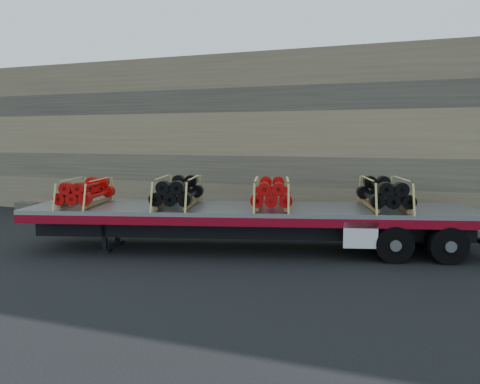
# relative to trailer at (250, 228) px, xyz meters

# --- Properties ---
(ground) EXTENTS (120.00, 120.00, 0.00)m
(ground) POSITION_rel_trailer_xyz_m (-0.05, -0.50, -0.70)
(ground) COLOR black
(ground) RESTS_ON ground
(rock_wall) EXTENTS (44.00, 3.00, 7.00)m
(rock_wall) POSITION_rel_trailer_xyz_m (-0.05, 6.00, 2.80)
(rock_wall) COLOR #7A6B54
(rock_wall) RESTS_ON ground
(trailer) EXTENTS (14.16, 6.36, 1.40)m
(trailer) POSITION_rel_trailer_xyz_m (0.00, 0.00, 0.00)
(trailer) COLOR #9A9CA1
(trailer) RESTS_ON ground
(bundle_front) EXTENTS (1.70, 2.48, 0.80)m
(bundle_front) POSITION_rel_trailer_xyz_m (-5.10, -1.43, 1.10)
(bundle_front) COLOR #B70A09
(bundle_front) RESTS_ON trailer
(bundle_midfront) EXTENTS (1.86, 2.72, 0.88)m
(bundle_midfront) POSITION_rel_trailer_xyz_m (-2.19, -0.62, 1.14)
(bundle_midfront) COLOR black
(bundle_midfront) RESTS_ON trailer
(bundle_midrear) EXTENTS (1.81, 2.64, 0.85)m
(bundle_midrear) POSITION_rel_trailer_xyz_m (0.66, 0.19, 1.12)
(bundle_midrear) COLOR #B70A09
(bundle_midrear) RESTS_ON trailer
(bundle_rear) EXTENTS (1.88, 2.75, 0.89)m
(bundle_rear) POSITION_rel_trailer_xyz_m (3.97, 1.12, 1.14)
(bundle_rear) COLOR black
(bundle_rear) RESTS_ON trailer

